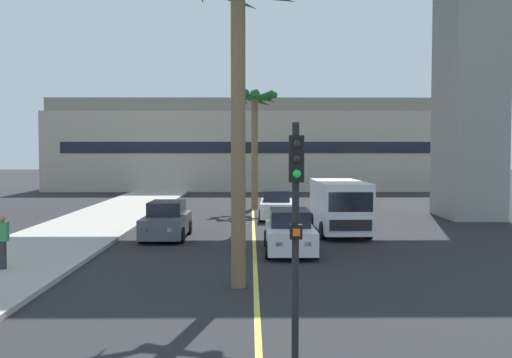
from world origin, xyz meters
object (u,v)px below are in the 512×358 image
(traffic_light_median_far, at_px, (243,172))
(car_queue_front, at_px, (290,233))
(pedestrian_mid_block, at_px, (2,241))
(delivery_van, at_px, (340,205))
(traffic_light_median_near, at_px, (296,212))
(palm_tree_mid_median, at_px, (255,113))
(palm_tree_near_median, at_px, (239,29))
(car_queue_second, at_px, (167,221))
(car_queue_third, at_px, (277,206))

(traffic_light_median_far, bearing_deg, car_queue_front, -71.99)
(car_queue_front, height_order, pedestrian_mid_block, pedestrian_mid_block)
(car_queue_front, bearing_deg, pedestrian_mid_block, -157.84)
(delivery_van, distance_m, traffic_light_median_near, 16.53)
(delivery_van, relative_size, palm_tree_mid_median, 0.70)
(car_queue_front, bearing_deg, delivery_van, 61.19)
(palm_tree_near_median, distance_m, palm_tree_mid_median, 21.28)
(car_queue_second, xyz_separation_m, traffic_light_median_near, (4.31, -15.06, 1.99))
(car_queue_second, height_order, car_queue_third, same)
(car_queue_second, distance_m, traffic_light_median_near, 15.79)
(traffic_light_median_near, relative_size, palm_tree_mid_median, 0.56)
(traffic_light_median_near, bearing_deg, car_queue_second, 105.99)
(delivery_van, bearing_deg, traffic_light_median_near, -101.24)
(delivery_van, relative_size, traffic_light_median_near, 1.26)
(palm_tree_near_median, bearing_deg, traffic_light_median_near, -80.32)
(traffic_light_median_far, bearing_deg, traffic_light_median_near, -86.30)
(palm_tree_near_median, bearing_deg, pedestrian_mid_block, 166.43)
(delivery_van, height_order, traffic_light_median_far, traffic_light_median_far)
(delivery_van, height_order, palm_tree_mid_median, palm_tree_mid_median)
(pedestrian_mid_block, bearing_deg, palm_tree_mid_median, 68.28)
(delivery_van, bearing_deg, palm_tree_mid_median, 107.96)
(palm_tree_near_median, bearing_deg, delivery_van, 66.78)
(delivery_van, xyz_separation_m, palm_tree_near_median, (-4.27, -9.95, 5.69))
(palm_tree_near_median, bearing_deg, palm_tree_mid_median, 88.38)
(car_queue_second, bearing_deg, palm_tree_mid_median, 72.71)
(palm_tree_mid_median, bearing_deg, traffic_light_median_far, -93.58)
(palm_tree_near_median, bearing_deg, traffic_light_median_far, 90.25)
(delivery_van, distance_m, traffic_light_median_far, 4.64)
(delivery_van, height_order, traffic_light_median_near, traffic_light_median_near)
(traffic_light_median_near, xyz_separation_m, traffic_light_median_far, (-1.10, 17.08, 0.00))
(car_queue_front, distance_m, car_queue_third, 10.30)
(traffic_light_median_far, distance_m, palm_tree_mid_median, 10.93)
(traffic_light_median_far, bearing_deg, palm_tree_near_median, -89.75)
(traffic_light_median_far, height_order, pedestrian_mid_block, traffic_light_median_far)
(car_queue_second, xyz_separation_m, delivery_van, (7.52, 1.09, 0.57))
(car_queue_second, xyz_separation_m, palm_tree_mid_median, (3.86, 12.40, 5.35))
(traffic_light_median_near, bearing_deg, palm_tree_mid_median, 90.95)
(traffic_light_median_far, bearing_deg, car_queue_third, 69.70)
(car_queue_third, bearing_deg, palm_tree_mid_median, 101.33)
(traffic_light_median_far, bearing_deg, delivery_van, -12.16)
(car_queue_front, relative_size, pedestrian_mid_block, 2.54)
(car_queue_front, relative_size, delivery_van, 0.78)
(traffic_light_median_far, height_order, palm_tree_mid_median, palm_tree_mid_median)
(car_queue_front, distance_m, traffic_light_median_far, 6.13)
(delivery_van, distance_m, palm_tree_near_median, 12.22)
(traffic_light_median_near, xyz_separation_m, pedestrian_mid_block, (-8.23, 7.93, -1.72))
(car_queue_third, relative_size, pedestrian_mid_block, 2.57)
(car_queue_front, distance_m, car_queue_second, 6.10)
(car_queue_front, xyz_separation_m, palm_tree_near_median, (-1.75, -5.36, 6.25))
(car_queue_third, xyz_separation_m, palm_tree_mid_median, (-1.12, 5.59, 5.35))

